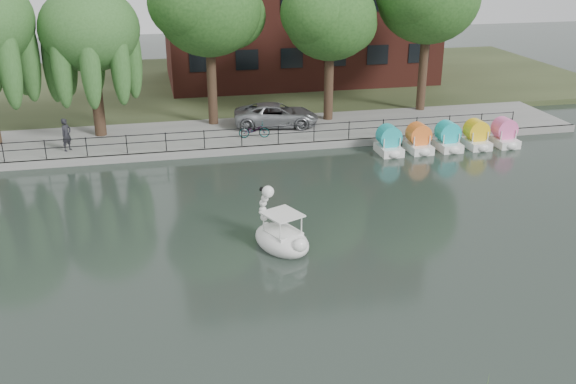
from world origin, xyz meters
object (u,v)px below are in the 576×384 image
object	(u,v)px
swan_boat	(281,235)
bicycle	(254,129)
minivan	(276,113)
pedestrian	(66,132)

from	to	relation	value
swan_boat	bicycle	bearing A→B (deg)	60.74
minivan	pedestrian	xyz separation A→B (m)	(-11.61, -2.14, 0.20)
pedestrian	minivan	bearing A→B (deg)	-40.18
minivan	bicycle	world-z (taller)	minivan
bicycle	minivan	bearing A→B (deg)	-32.91
pedestrian	swan_boat	bearing A→B (deg)	-105.84
minivan	swan_boat	distance (m)	15.07
minivan	bicycle	distance (m)	2.61
bicycle	swan_boat	size ratio (longest dim) A/B	0.56
minivan	swan_boat	bearing A→B (deg)	178.10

